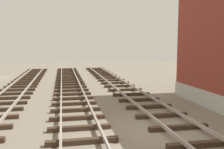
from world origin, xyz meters
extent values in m
plane|color=slate|center=(0.00, 0.00, 0.00)|extent=(80.00, 80.00, 0.00)
cube|color=#38281C|center=(0.79, -1.73, 0.09)|extent=(2.50, 0.24, 0.18)
cube|color=#38281C|center=(0.79, 0.00, 0.09)|extent=(2.50, 0.24, 0.18)
cube|color=#38281C|center=(0.79, 1.73, 0.09)|extent=(2.50, 0.24, 0.18)
cube|color=#38281C|center=(0.79, 3.46, 0.09)|extent=(2.50, 0.24, 0.18)
cube|color=#38281C|center=(0.79, 5.19, 0.09)|extent=(2.50, 0.24, 0.18)
cube|color=#38281C|center=(0.79, 6.92, 0.09)|extent=(2.50, 0.24, 0.18)
cube|color=#38281C|center=(0.79, 8.66, 0.09)|extent=(2.50, 0.24, 0.18)
cube|color=#38281C|center=(0.79, 10.39, 0.09)|extent=(2.50, 0.24, 0.18)
cube|color=#38281C|center=(0.79, 12.12, 0.09)|extent=(2.50, 0.24, 0.18)
cube|color=#38281C|center=(0.79, 13.85, 0.09)|extent=(2.50, 0.24, 0.18)
cube|color=#38281C|center=(0.79, 15.58, 0.09)|extent=(2.50, 0.24, 0.18)
cube|color=#38281C|center=(0.79, 17.31, 0.09)|extent=(2.50, 0.24, 0.18)
cube|color=#38281C|center=(0.79, 19.04, 0.09)|extent=(2.50, 0.24, 0.18)
cube|color=#38281C|center=(0.79, 20.77, 0.09)|extent=(2.50, 0.24, 0.18)
cube|color=#38281C|center=(0.79, 22.51, 0.09)|extent=(2.50, 0.24, 0.18)
cube|color=#38281C|center=(0.79, 24.24, 0.09)|extent=(2.50, 0.24, 0.18)
cube|color=#38281C|center=(0.79, 25.97, 0.09)|extent=(2.50, 0.24, 0.18)
cube|color=#9E9389|center=(0.07, 0.00, 0.25)|extent=(0.08, 53.67, 0.14)
cube|color=#9E9389|center=(1.51, 0.00, 0.25)|extent=(0.08, 53.67, 0.14)
cube|color=#38281C|center=(-3.10, -0.71, 0.09)|extent=(2.50, 0.24, 0.18)
cube|color=#38281C|center=(-3.10, 0.71, 0.09)|extent=(2.50, 0.24, 0.18)
cube|color=#38281C|center=(-3.10, 2.12, 0.09)|extent=(2.50, 0.24, 0.18)
cube|color=#38281C|center=(-3.10, 3.53, 0.09)|extent=(2.50, 0.24, 0.18)
cube|color=#38281C|center=(-3.10, 4.94, 0.09)|extent=(2.50, 0.24, 0.18)
cube|color=#38281C|center=(-3.10, 6.36, 0.09)|extent=(2.50, 0.24, 0.18)
cube|color=#38281C|center=(-3.10, 7.77, 0.09)|extent=(2.50, 0.24, 0.18)
cube|color=#38281C|center=(-3.10, 9.18, 0.09)|extent=(2.50, 0.24, 0.18)
cube|color=#38281C|center=(-3.10, 10.59, 0.09)|extent=(2.50, 0.24, 0.18)
cube|color=#38281C|center=(-3.10, 12.00, 0.09)|extent=(2.50, 0.24, 0.18)
cube|color=#38281C|center=(-3.10, 13.42, 0.09)|extent=(2.50, 0.24, 0.18)
cube|color=#38281C|center=(-3.10, 14.83, 0.09)|extent=(2.50, 0.24, 0.18)
cube|color=#38281C|center=(-3.10, 16.24, 0.09)|extent=(2.50, 0.24, 0.18)
cube|color=#38281C|center=(-3.10, 17.65, 0.09)|extent=(2.50, 0.24, 0.18)
cube|color=#38281C|center=(-3.10, 19.07, 0.09)|extent=(2.50, 0.24, 0.18)
cube|color=#38281C|center=(-3.10, 20.48, 0.09)|extent=(2.50, 0.24, 0.18)
cube|color=#38281C|center=(-3.10, 21.89, 0.09)|extent=(2.50, 0.24, 0.18)
cube|color=#38281C|center=(-3.10, 23.30, 0.09)|extent=(2.50, 0.24, 0.18)
cube|color=#38281C|center=(-3.10, 24.72, 0.09)|extent=(2.50, 0.24, 0.18)
cube|color=#38281C|center=(-3.10, 26.13, 0.09)|extent=(2.50, 0.24, 0.18)
cube|color=#9E9389|center=(-3.82, 0.00, 0.25)|extent=(0.08, 53.67, 0.14)
cube|color=#9E9389|center=(-2.38, 0.00, 0.25)|extent=(0.08, 53.67, 0.14)
cube|color=#38281C|center=(-6.98, 5.80, 0.09)|extent=(2.50, 0.24, 0.18)
cube|color=#38281C|center=(-6.98, 7.25, 0.09)|extent=(2.50, 0.24, 0.18)
cube|color=#38281C|center=(-6.98, 8.70, 0.09)|extent=(2.50, 0.24, 0.18)
cube|color=#38281C|center=(-6.98, 10.15, 0.09)|extent=(2.50, 0.24, 0.18)
cube|color=#38281C|center=(-6.98, 11.60, 0.09)|extent=(2.50, 0.24, 0.18)
cube|color=#38281C|center=(-6.98, 13.05, 0.09)|extent=(2.50, 0.24, 0.18)
cube|color=#38281C|center=(-6.98, 14.50, 0.09)|extent=(2.50, 0.24, 0.18)
cube|color=#38281C|center=(-6.98, 15.96, 0.09)|extent=(2.50, 0.24, 0.18)
cube|color=#38281C|center=(-6.98, 17.41, 0.09)|extent=(2.50, 0.24, 0.18)
cube|color=#38281C|center=(-6.98, 18.86, 0.09)|extent=(2.50, 0.24, 0.18)
cube|color=#38281C|center=(-6.98, 20.31, 0.09)|extent=(2.50, 0.24, 0.18)
cube|color=#38281C|center=(-6.98, 21.76, 0.09)|extent=(2.50, 0.24, 0.18)
cube|color=#38281C|center=(-6.98, 23.21, 0.09)|extent=(2.50, 0.24, 0.18)
cube|color=#38281C|center=(-6.98, 24.66, 0.09)|extent=(2.50, 0.24, 0.18)
cube|color=#38281C|center=(-6.98, 26.11, 0.09)|extent=(2.50, 0.24, 0.18)
camera|label=1|loc=(-3.71, -8.94, 3.36)|focal=40.04mm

